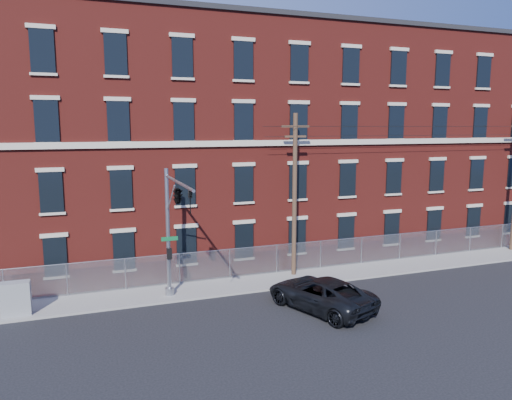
{
  "coord_description": "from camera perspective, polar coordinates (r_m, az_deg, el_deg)",
  "views": [
    {
      "loc": [
        -10.34,
        -21.3,
        9.35
      ],
      "look_at": [
        -1.11,
        4.0,
        5.24
      ],
      "focal_mm": 34.1,
      "sensor_mm": 36.0,
      "label": 1
    }
  ],
  "objects": [
    {
      "name": "ground",
      "position": [
        25.45,
        5.58,
        -12.91
      ],
      "size": [
        140.0,
        140.0,
        0.0
      ],
      "primitive_type": "plane",
      "color": "black",
      "rests_on": "ground"
    },
    {
      "name": "sidewalk",
      "position": [
        35.73,
        19.72,
        -6.91
      ],
      "size": [
        65.0,
        3.0,
        0.12
      ],
      "primitive_type": "cube",
      "color": "gray",
      "rests_on": "ground"
    },
    {
      "name": "mill_building",
      "position": [
        41.73,
        12.41,
        6.83
      ],
      "size": [
        55.3,
        14.32,
        16.3
      ],
      "color": "maroon",
      "rests_on": "ground"
    },
    {
      "name": "chain_link_fence",
      "position": [
        36.46,
        18.49,
        -4.92
      ],
      "size": [
        59.06,
        0.06,
        1.85
      ],
      "color": "#A5A8AD",
      "rests_on": "ground"
    },
    {
      "name": "traffic_signal_mast",
      "position": [
        24.2,
        -9.45,
        -0.85
      ],
      "size": [
        0.9,
        6.75,
        7.0
      ],
      "color": "#9EA0A5",
      "rests_on": "ground"
    },
    {
      "name": "utility_pole_near",
      "position": [
        29.86,
        4.55,
        0.94
      ],
      "size": [
        1.8,
        0.28,
        10.0
      ],
      "color": "#4E3727",
      "rests_on": "ground"
    },
    {
      "name": "pickup_truck",
      "position": [
        25.64,
        7.56,
        -10.8
      ],
      "size": [
        4.69,
        6.56,
        1.66
      ],
      "primitive_type": "imported",
      "rotation": [
        0.0,
        0.0,
        3.5
      ],
      "color": "black",
      "rests_on": "ground"
    },
    {
      "name": "utility_cabinet",
      "position": [
        27.04,
        -26.32,
        -10.33
      ],
      "size": [
        1.34,
        0.67,
        1.67
      ],
      "primitive_type": "cube",
      "rotation": [
        0.0,
        0.0,
        -0.0
      ],
      "color": "gray",
      "rests_on": "sidewalk"
    }
  ]
}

